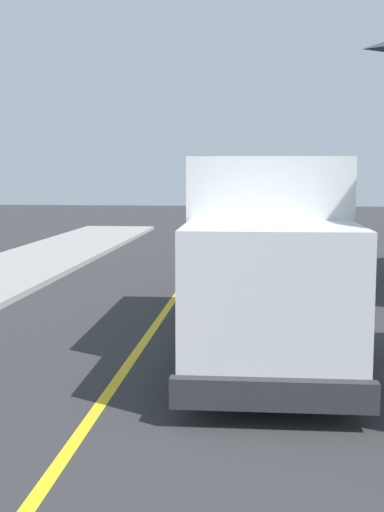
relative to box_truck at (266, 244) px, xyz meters
The scene contains 5 objects.
centre_line_yellow 2.76m from the box_truck, behind, with size 0.16×56.00×0.01m, color gold.
box_truck is the anchor object (origin of this frame).
parked_car_near 5.89m from the box_truck, 93.95° to the left, with size 1.98×4.47×1.67m.
parked_car_mid 11.40m from the box_truck, 88.52° to the left, with size 1.91×4.44×1.67m.
parked_car_far 17.14m from the box_truck, 90.62° to the left, with size 1.82×4.41×1.67m.
Camera 1 is at (2.03, -1.38, 2.96)m, focal length 47.58 mm.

